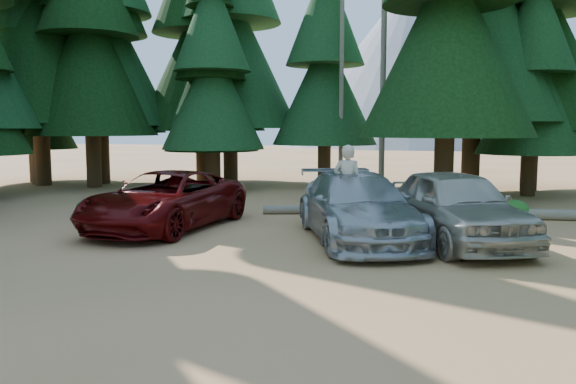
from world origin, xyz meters
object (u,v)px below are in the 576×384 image
object	(u,v)px
red_pickup	(166,200)
silver_minivan_right	(455,206)
silver_minivan_center	(357,207)
log_right	(558,215)
log_mid	(496,208)
frisbee_player	(347,183)
log_left	(323,209)

from	to	relation	value
red_pickup	silver_minivan_right	bearing A→B (deg)	4.37
silver_minivan_center	log_right	size ratio (longest dim) A/B	1.11
silver_minivan_center	silver_minivan_right	world-z (taller)	silver_minivan_right
red_pickup	log_mid	distance (m)	11.10
frisbee_player	silver_minivan_right	bearing A→B (deg)	-177.20
log_left	log_right	distance (m)	7.36
frisbee_player	log_right	distance (m)	7.62
frisbee_player	log_left	bearing A→B (deg)	-70.87
log_mid	frisbee_player	bearing A→B (deg)	-80.46
log_right	frisbee_player	bearing A→B (deg)	-147.36
red_pickup	log_right	size ratio (longest dim) A/B	1.11
red_pickup	log_left	world-z (taller)	red_pickup
red_pickup	silver_minivan_right	xyz separation A→B (m)	(7.89, -0.13, 0.11)
red_pickup	frisbee_player	xyz separation A→B (m)	(5.23, -0.25, 0.63)
red_pickup	log_mid	world-z (taller)	red_pickup
silver_minivan_right	log_mid	xyz separation A→B (m)	(1.58, 5.88, -0.79)
log_left	log_mid	size ratio (longest dim) A/B	1.19
red_pickup	log_left	bearing A→B (deg)	50.45
silver_minivan_center	log_left	bearing A→B (deg)	90.34
log_left	log_right	world-z (taller)	log_right
silver_minivan_center	log_mid	bearing A→B (deg)	35.12
log_left	log_mid	xyz separation A→B (m)	(5.65, 1.91, -0.00)
log_right	silver_minivan_right	bearing A→B (deg)	-131.27
log_mid	log_right	world-z (taller)	log_right
silver_minivan_right	red_pickup	bearing A→B (deg)	156.75
log_left	red_pickup	bearing A→B (deg)	-151.39
red_pickup	frisbee_player	world-z (taller)	frisbee_player
silver_minivan_right	log_right	distance (m)	5.60
red_pickup	frisbee_player	bearing A→B (deg)	2.57
silver_minivan_right	log_mid	distance (m)	6.14
silver_minivan_right	log_mid	bearing A→B (deg)	52.63
silver_minivan_center	silver_minivan_right	xyz separation A→B (m)	(2.40, 0.18, 0.07)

